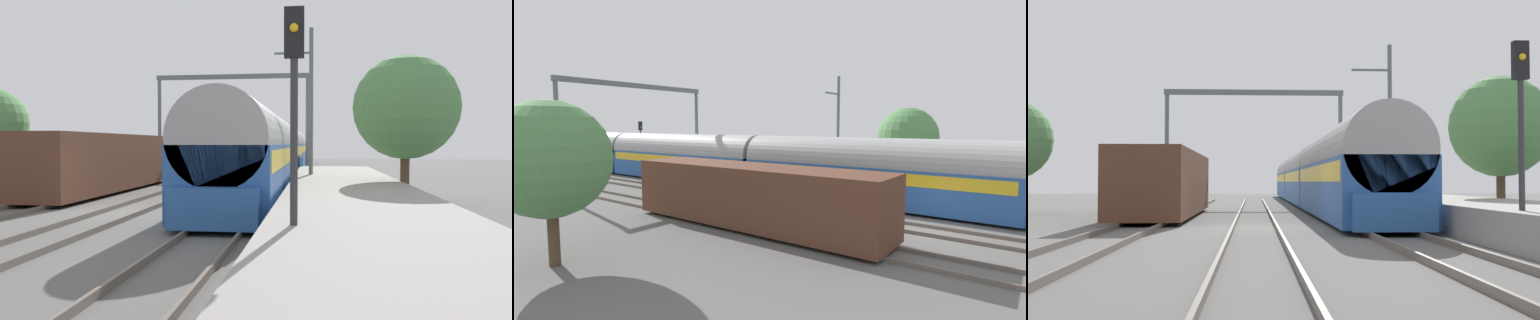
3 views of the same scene
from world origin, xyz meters
TOP-DOWN VIEW (x-y plane):
  - ground at (0.00, 0.00)m, footprint 120.00×120.00m
  - track_far_west at (-3.93, 0.00)m, footprint 1.51×60.00m
  - track_west at (0.00, 0.00)m, footprint 1.52×60.00m
  - track_east at (3.93, 0.00)m, footprint 1.51×60.00m
  - platform at (7.75, 2.00)m, footprint 4.40×28.00m
  - passenger_train at (3.93, 20.71)m, footprint 2.93×49.20m
  - freight_car at (-3.93, 6.62)m, footprint 2.80×13.00m
  - person_crossing at (5.52, 15.57)m, footprint 0.40×0.47m
  - railway_signal_far at (5.85, 29.34)m, footprint 0.36×0.30m
  - catenary_gantry at (0.00, 21.07)m, footprint 12.26×0.28m
  - catenary_pole_east_mid at (6.28, 7.41)m, footprint 1.90×0.20m
  - tree_west_background at (-11.65, 8.92)m, footprint 3.91×3.91m
  - tree_east_background at (10.13, 3.84)m, footprint 4.18×4.18m

SIDE VIEW (x-z plane):
  - ground at x=0.00m, z-range 0.00..0.00m
  - track_far_west at x=-3.93m, z-range 0.00..0.16m
  - track_west at x=0.00m, z-range 0.00..0.16m
  - track_east at x=3.93m, z-range 0.00..0.16m
  - platform at x=7.75m, z-range 0.00..0.90m
  - person_crossing at x=5.52m, z-range 0.16..1.89m
  - freight_car at x=-3.93m, z-range 0.12..2.82m
  - passenger_train at x=3.93m, z-range 0.06..3.88m
  - railway_signal_far at x=5.85m, z-range 0.71..5.79m
  - tree_west_background at x=-11.65m, z-range 0.81..6.37m
  - tree_east_background at x=10.13m, z-range 0.87..6.82m
  - catenary_pole_east_mid at x=6.28m, z-range 0.15..8.15m
  - catenary_gantry at x=0.00m, z-range 1.68..9.54m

